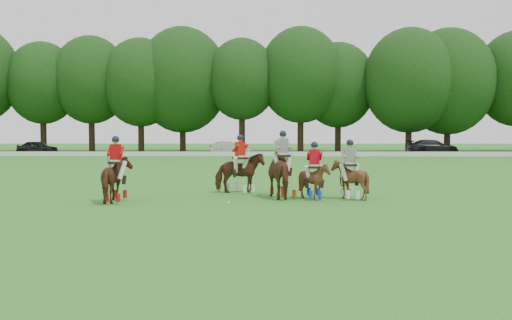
{
  "coord_description": "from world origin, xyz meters",
  "views": [
    {
      "loc": [
        2.3,
        -16.7,
        2.5
      ],
      "look_at": [
        2.06,
        4.2,
        1.4
      ],
      "focal_mm": 40.0,
      "sensor_mm": 36.0,
      "label": 1
    }
  ],
  "objects_px": {
    "polo_red_a": "(116,178)",
    "car_left": "(37,147)",
    "car_mid": "(229,148)",
    "polo_stripe_a": "(283,173)",
    "polo_red_b": "(240,172)",
    "polo_red_c": "(314,179)",
    "polo_stripe_b": "(350,178)",
    "car_right": "(433,147)",
    "polo_ball": "(229,203)"
  },
  "relations": [
    {
      "from": "polo_red_a",
      "to": "car_left",
      "type": "bearing_deg",
      "value": 114.99
    },
    {
      "from": "car_mid",
      "to": "polo_stripe_a",
      "type": "relative_size",
      "value": 1.66
    },
    {
      "from": "polo_red_a",
      "to": "polo_red_b",
      "type": "distance_m",
      "value": 5.11
    },
    {
      "from": "polo_stripe_a",
      "to": "polo_red_b",
      "type": "bearing_deg",
      "value": 135.38
    },
    {
      "from": "polo_red_c",
      "to": "polo_stripe_b",
      "type": "relative_size",
      "value": 0.97
    },
    {
      "from": "polo_stripe_a",
      "to": "car_right",
      "type": "bearing_deg",
      "value": 66.16
    },
    {
      "from": "polo_red_a",
      "to": "polo_stripe_a",
      "type": "height_order",
      "value": "polo_stripe_a"
    },
    {
      "from": "car_left",
      "to": "polo_stripe_a",
      "type": "distance_m",
      "value": 45.33
    },
    {
      "from": "car_right",
      "to": "polo_ball",
      "type": "bearing_deg",
      "value": 150.45
    },
    {
      "from": "car_left",
      "to": "polo_red_b",
      "type": "distance_m",
      "value": 43.09
    },
    {
      "from": "polo_red_b",
      "to": "polo_stripe_b",
      "type": "relative_size",
      "value": 1.07
    },
    {
      "from": "polo_red_b",
      "to": "polo_ball",
      "type": "height_order",
      "value": "polo_red_b"
    },
    {
      "from": "car_left",
      "to": "polo_stripe_b",
      "type": "relative_size",
      "value": 1.91
    },
    {
      "from": "polo_red_a",
      "to": "polo_stripe_b",
      "type": "bearing_deg",
      "value": 6.69
    },
    {
      "from": "car_left",
      "to": "car_right",
      "type": "height_order",
      "value": "car_right"
    },
    {
      "from": "car_mid",
      "to": "polo_red_b",
      "type": "xyz_separation_m",
      "value": [
        2.59,
        -36.67,
        0.15
      ]
    },
    {
      "from": "polo_red_c",
      "to": "polo_ball",
      "type": "relative_size",
      "value": 23.14
    },
    {
      "from": "polo_red_c",
      "to": "polo_stripe_a",
      "type": "xyz_separation_m",
      "value": [
        -1.12,
        0.4,
        0.19
      ]
    },
    {
      "from": "car_left",
      "to": "car_right",
      "type": "bearing_deg",
      "value": -83.28
    },
    {
      "from": "polo_red_c",
      "to": "polo_ball",
      "type": "xyz_separation_m",
      "value": [
        -3.02,
        -1.42,
        -0.68
      ]
    },
    {
      "from": "polo_ball",
      "to": "car_right",
      "type": "bearing_deg",
      "value": 64.87
    },
    {
      "from": "polo_red_b",
      "to": "car_left",
      "type": "bearing_deg",
      "value": 121.7
    },
    {
      "from": "polo_red_a",
      "to": "polo_stripe_b",
      "type": "relative_size",
      "value": 1.06
    },
    {
      "from": "polo_red_a",
      "to": "polo_ball",
      "type": "bearing_deg",
      "value": -7.49
    },
    {
      "from": "polo_red_c",
      "to": "car_left",
      "type": "bearing_deg",
      "value": 123.29
    },
    {
      "from": "polo_red_b",
      "to": "car_right",
      "type": "bearing_deg",
      "value": 63.17
    },
    {
      "from": "car_left",
      "to": "car_right",
      "type": "distance_m",
      "value": 41.19
    },
    {
      "from": "polo_stripe_a",
      "to": "polo_stripe_b",
      "type": "distance_m",
      "value": 2.43
    },
    {
      "from": "car_mid",
      "to": "polo_ball",
      "type": "xyz_separation_m",
      "value": [
        2.33,
        -40.09,
        -0.63
      ]
    },
    {
      "from": "polo_red_b",
      "to": "polo_ball",
      "type": "xyz_separation_m",
      "value": [
        -0.26,
        -3.43,
        -0.78
      ]
    },
    {
      "from": "car_left",
      "to": "polo_red_b",
      "type": "xyz_separation_m",
      "value": [
        22.64,
        -36.67,
        0.13
      ]
    },
    {
      "from": "car_left",
      "to": "polo_stripe_b",
      "type": "distance_m",
      "value": 46.93
    },
    {
      "from": "polo_red_c",
      "to": "polo_stripe_b",
      "type": "height_order",
      "value": "polo_stripe_b"
    },
    {
      "from": "car_mid",
      "to": "polo_red_a",
      "type": "bearing_deg",
      "value": 163.47
    },
    {
      "from": "polo_red_c",
      "to": "polo_stripe_a",
      "type": "height_order",
      "value": "polo_stripe_a"
    },
    {
      "from": "polo_stripe_a",
      "to": "polo_ball",
      "type": "distance_m",
      "value": 2.77
    },
    {
      "from": "polo_red_a",
      "to": "polo_red_c",
      "type": "relative_size",
      "value": 1.1
    },
    {
      "from": "car_left",
      "to": "car_mid",
      "type": "relative_size",
      "value": 1.0
    },
    {
      "from": "car_left",
      "to": "car_mid",
      "type": "xyz_separation_m",
      "value": [
        20.05,
        0.0,
        -0.02
      ]
    },
    {
      "from": "polo_red_b",
      "to": "polo_ball",
      "type": "relative_size",
      "value": 25.69
    },
    {
      "from": "car_right",
      "to": "polo_red_a",
      "type": "relative_size",
      "value": 2.29
    },
    {
      "from": "polo_red_b",
      "to": "polo_red_c",
      "type": "distance_m",
      "value": 3.41
    },
    {
      "from": "car_left",
      "to": "polo_red_c",
      "type": "xyz_separation_m",
      "value": [
        25.4,
        -38.68,
        0.03
      ]
    },
    {
      "from": "car_mid",
      "to": "polo_red_b",
      "type": "relative_size",
      "value": 1.78
    },
    {
      "from": "car_mid",
      "to": "polo_red_b",
      "type": "height_order",
      "value": "polo_red_b"
    },
    {
      "from": "polo_red_b",
      "to": "polo_stripe_b",
      "type": "distance_m",
      "value": 4.48
    },
    {
      "from": "polo_ball",
      "to": "car_left",
      "type": "bearing_deg",
      "value": 119.17
    },
    {
      "from": "car_left",
      "to": "polo_red_c",
      "type": "relative_size",
      "value": 1.98
    },
    {
      "from": "polo_red_b",
      "to": "polo_stripe_a",
      "type": "distance_m",
      "value": 2.29
    },
    {
      "from": "car_left",
      "to": "polo_red_c",
      "type": "height_order",
      "value": "polo_red_c"
    }
  ]
}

